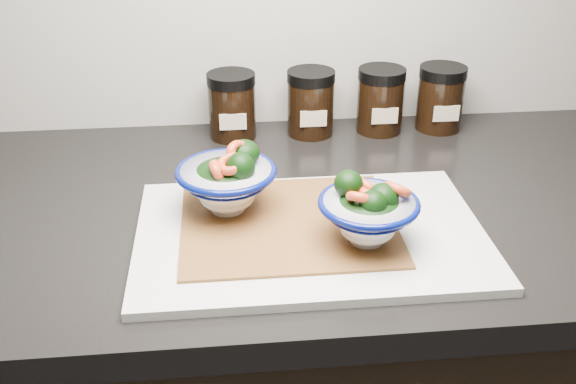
{
  "coord_description": "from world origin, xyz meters",
  "views": [
    {
      "loc": [
        -0.17,
        0.61,
        1.37
      ],
      "look_at": [
        -0.1,
        1.37,
        0.96
      ],
      "focal_mm": 42.0,
      "sensor_mm": 36.0,
      "label": 1
    }
  ],
  "objects": [
    {
      "name": "spice_jar_c",
      "position": [
        0.1,
        1.69,
        0.96
      ],
      "size": [
        0.08,
        0.08,
        0.11
      ],
      "color": "black",
      "rests_on": "countertop"
    },
    {
      "name": "spice_jar_b",
      "position": [
        -0.02,
        1.69,
        0.96
      ],
      "size": [
        0.08,
        0.08,
        0.11
      ],
      "color": "black",
      "rests_on": "countertop"
    },
    {
      "name": "spice_jar_d",
      "position": [
        0.2,
        1.69,
        0.96
      ],
      "size": [
        0.08,
        0.08,
        0.11
      ],
      "color": "black",
      "rests_on": "countertop"
    },
    {
      "name": "bamboo_mat",
      "position": [
        -0.1,
        1.37,
        0.91
      ],
      "size": [
        0.28,
        0.24,
        0.0
      ],
      "primitive_type": "cube",
      "color": "#995F2E",
      "rests_on": "cutting_board"
    },
    {
      "name": "cutting_board",
      "position": [
        -0.07,
        1.35,
        0.91
      ],
      "size": [
        0.45,
        0.3,
        0.01
      ],
      "primitive_type": "cube",
      "color": "silver",
      "rests_on": "countertop"
    },
    {
      "name": "countertop",
      "position": [
        0.0,
        1.45,
        0.88
      ],
      "size": [
        3.5,
        0.6,
        0.04
      ],
      "primitive_type": "cube",
      "color": "black",
      "rests_on": "cabinet"
    },
    {
      "name": "spice_jar_a",
      "position": [
        -0.16,
        1.69,
        0.96
      ],
      "size": [
        0.08,
        0.08,
        0.11
      ],
      "color": "black",
      "rests_on": "countertop"
    },
    {
      "name": "bowl_left",
      "position": [
        -0.17,
        1.41,
        0.96
      ],
      "size": [
        0.14,
        0.14,
        0.11
      ],
      "rotation": [
        0.0,
        0.0,
        0.16
      ],
      "color": "white",
      "rests_on": "bamboo_mat"
    },
    {
      "name": "bowl_right",
      "position": [
        -0.0,
        1.31,
        0.96
      ],
      "size": [
        0.13,
        0.13,
        0.09
      ],
      "rotation": [
        0.0,
        0.0,
        -0.26
      ],
      "color": "white",
      "rests_on": "bamboo_mat"
    }
  ]
}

